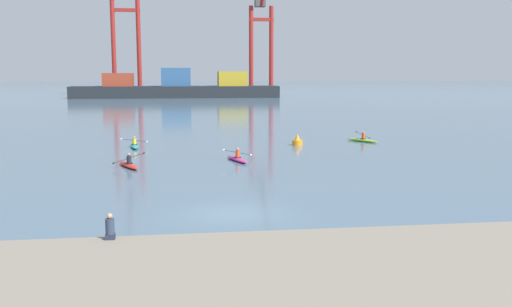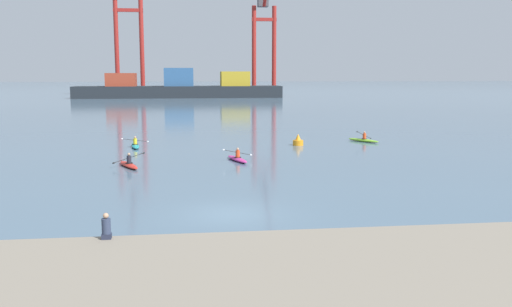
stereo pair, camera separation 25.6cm
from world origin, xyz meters
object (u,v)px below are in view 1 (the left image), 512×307
Objects in this scene: gantry_crane_west_mid at (262,32)px; kayak_red at (129,165)px; channel_buoy at (297,141)px; kayak_magenta at (237,159)px; container_barge at (177,88)px; gantry_crane_west at (125,27)px; seated_onlooker at (110,228)px; kayak_lime at (362,140)px; kayak_teal at (134,145)px.

gantry_crane_west_mid is 119.99m from kayak_red.
kayak_magenta is at bearing -127.15° from channel_buoy.
kayak_magenta and kayak_red have the same top height.
kayak_magenta is 1.02× the size of kayak_red.
container_barge is 51.93× the size of channel_buoy.
kayak_magenta is (18.52, -115.97, -18.18)m from gantry_crane_west.
gantry_crane_west is 11.33× the size of kayak_magenta.
gantry_crane_west is at bearing 95.16° from seated_onlooker.
container_barge is at bearing 96.60° from channel_buoy.
gantry_crane_west is 12.27× the size of kayak_lime.
gantry_crane_west is 109.76m from kayak_teal.
gantry_crane_west is at bearing 99.07° from kayak_magenta.
gantry_crane_west reaches higher than kayak_lime.
kayak_lime is at bearing 37.89° from kayak_magenta.
container_barge is at bearing 88.40° from kayak_teal.
kayak_red is at bearing -91.20° from container_barge.
seated_onlooker reaches higher than kayak_magenta.
kayak_lime is 34.90m from seated_onlooker.
gantry_crane_west_mid is 11.01× the size of kayak_teal.
seated_onlooker is at bearing -86.58° from kayak_red.
kayak_lime is at bearing -79.49° from container_barge.
gantry_crane_west_mid is at bearing 76.28° from kayak_teal.
channel_buoy is at bearing -164.82° from kayak_lime.
kayak_red is (-7.35, -1.65, -0.00)m from kayak_magenta.
gantry_crane_west_mid reaches higher than seated_onlooker.
kayak_red is at bearing -84.58° from gantry_crane_west.
kayak_teal and kayak_red have the same top height.
container_barge is 1.37× the size of gantry_crane_west_mid.
kayak_lime reaches higher than channel_buoy.
kayak_magenta is 15.66m from kayak_lime.
gantry_crane_west_mid is at bearing -2.53° from gantry_crane_west.
channel_buoy is 9.90m from kayak_magenta.
seated_onlooker is at bearing -86.85° from kayak_teal.
kayak_magenta is 1.08× the size of kayak_lime.
container_barge reaches higher than kayak_red.
kayak_teal is 3.86× the size of seated_onlooker.
kayak_lime reaches higher than kayak_red.
container_barge is 15.12× the size of kayak_magenta.
kayak_teal is at bearing -103.72° from gantry_crane_west_mid.
container_barge is 16.37× the size of kayak_lime.
kayak_red is at bearing -102.37° from gantry_crane_west_mid.
kayak_red is (-25.44, -116.00, -17.20)m from gantry_crane_west_mid.
seated_onlooker is (-6.26, -19.89, 0.82)m from kayak_magenta.
kayak_teal is at bearing 133.41° from kayak_magenta.
kayak_lime is at bearing -93.13° from gantry_crane_west_mid.
container_barge is 58.02× the size of seated_onlooker.
channel_buoy is at bearing -83.40° from container_barge.
seated_onlooker is at bearing -113.77° from channel_buoy.
channel_buoy is 0.32× the size of kayak_lime.
kayak_teal is at bearing -84.32° from gantry_crane_west.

